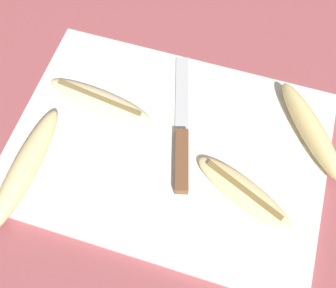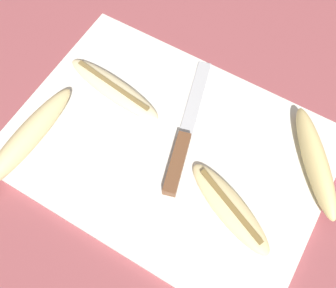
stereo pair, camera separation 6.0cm
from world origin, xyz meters
The scene contains 7 objects.
ground_plane centered at (0.00, 0.00, 0.00)m, with size 4.00×4.00×0.00m, color #93474C.
cutting_board centered at (0.00, 0.00, 0.01)m, with size 0.49×0.35×0.01m.
knife centered at (0.02, 0.00, 0.02)m, with size 0.09×0.24×0.02m.
banana_golden_short centered at (0.20, 0.08, 0.03)m, with size 0.14×0.16×0.04m.
banana_ripe_center centered at (0.13, -0.04, 0.02)m, with size 0.17×0.11×0.02m.
banana_cream_curved centered at (-0.13, 0.04, 0.02)m, with size 0.19×0.06×0.02m.
banana_mellow_near centered at (-0.19, -0.10, 0.03)m, with size 0.04×0.20×0.04m.
Camera 2 is at (0.13, -0.22, 0.57)m, focal length 42.00 mm.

